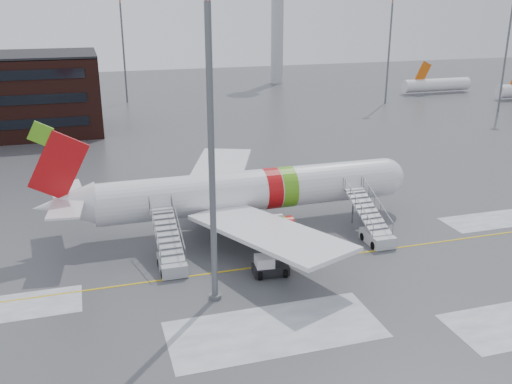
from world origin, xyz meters
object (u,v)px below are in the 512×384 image
object	(u,v)px
pushback_tug	(268,266)
light_mast_near	(210,116)
airstair_fwd	(374,229)
airstair_aft	(170,255)
airliner	(240,192)

from	to	relation	value
pushback_tug	light_mast_near	xyz separation A→B (m)	(-4.80, -2.36, 12.58)
airstair_fwd	airstair_aft	size ratio (longest dim) A/B	1.00
airstair_fwd	light_mast_near	xyz separation A→B (m)	(-15.82, -5.96, 12.22)
airstair_fwd	airstair_aft	xyz separation A→B (m)	(-18.09, 0.00, 0.00)
airstair_aft	light_mast_near	distance (m)	13.78
airliner	airstair_aft	distance (m)	10.29
airliner	light_mast_near	xyz separation A→B (m)	(-5.32, -12.49, 9.86)
airstair_fwd	light_mast_near	world-z (taller)	light_mast_near
airstair_fwd	pushback_tug	xyz separation A→B (m)	(-11.01, -3.59, -0.36)
airliner	airstair_fwd	bearing A→B (deg)	-31.91
airstair_aft	light_mast_near	bearing A→B (deg)	-69.14
airstair_aft	pushback_tug	bearing A→B (deg)	-26.94
light_mast_near	airstair_fwd	bearing A→B (deg)	20.64
light_mast_near	airstair_aft	bearing A→B (deg)	110.86
airliner	light_mast_near	world-z (taller)	light_mast_near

